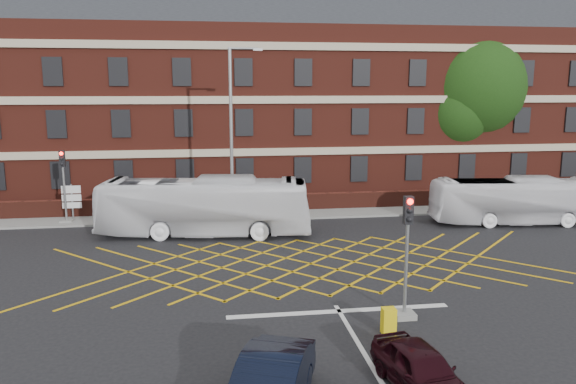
{
  "coord_description": "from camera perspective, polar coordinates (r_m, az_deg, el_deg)",
  "views": [
    {
      "loc": [
        -4.48,
        -21.85,
        7.85
      ],
      "look_at": [
        -1.11,
        1.5,
        3.42
      ],
      "focal_mm": 35.0,
      "sensor_mm": 36.0,
      "label": 1
    }
  ],
  "objects": [
    {
      "name": "ground",
      "position": [
        23.64,
        3.23,
        -8.77
      ],
      "size": [
        120.0,
        120.0,
        0.0
      ],
      "primitive_type": "plane",
      "color": "black",
      "rests_on": "ground"
    },
    {
      "name": "victorian_building",
      "position": [
        44.1,
        -2.09,
        10.61
      ],
      "size": [
        51.0,
        12.17,
        20.4
      ],
      "color": "#5C2117",
      "rests_on": "ground"
    },
    {
      "name": "boundary_wall",
      "position": [
        35.88,
        -0.86,
        -1.1
      ],
      "size": [
        56.0,
        0.5,
        1.1
      ],
      "primitive_type": "cube",
      "color": "#4D1D14",
      "rests_on": "ground"
    },
    {
      "name": "far_pavement",
      "position": [
        35.02,
        -0.65,
        -2.22
      ],
      "size": [
        60.0,
        3.0,
        0.12
      ],
      "primitive_type": "cube",
      "color": "slate",
      "rests_on": "ground"
    },
    {
      "name": "box_junction_hatching",
      "position": [
        25.5,
        2.34,
        -7.28
      ],
      "size": [
        8.22,
        8.22,
        0.02
      ],
      "primitive_type": "cube",
      "rotation": [
        0.0,
        0.0,
        0.79
      ],
      "color": "#CC990C",
      "rests_on": "ground"
    },
    {
      "name": "stop_line",
      "position": [
        20.45,
        5.21,
        -11.95
      ],
      "size": [
        8.0,
        0.3,
        0.02
      ],
      "primitive_type": "cube",
      "color": "silver",
      "rests_on": "ground"
    },
    {
      "name": "bus_left",
      "position": [
        30.26,
        -8.46,
        -1.46
      ],
      "size": [
        11.55,
        4.17,
        3.15
      ],
      "primitive_type": "imported",
      "rotation": [
        0.0,
        0.0,
        1.43
      ],
      "color": "white",
      "rests_on": "ground"
    },
    {
      "name": "bus_right",
      "position": [
        35.07,
        22.18,
        -0.83
      ],
      "size": [
        9.96,
        3.44,
        2.72
      ],
      "primitive_type": "imported",
      "rotation": [
        0.0,
        0.0,
        1.45
      ],
      "color": "white",
      "rests_on": "ground"
    },
    {
      "name": "car_maroon",
      "position": [
        15.65,
        13.39,
        -17.19
      ],
      "size": [
        2.03,
        3.84,
        1.24
      ],
      "primitive_type": "imported",
      "rotation": [
        0.0,
        0.0,
        0.16
      ],
      "color": "black",
      "rests_on": "ground"
    },
    {
      "name": "deciduous_tree",
      "position": [
        44.8,
        17.95,
        9.37
      ],
      "size": [
        8.19,
        8.11,
        11.88
      ],
      "color": "black",
      "rests_on": "ground"
    },
    {
      "name": "traffic_light_near",
      "position": [
        19.66,
        11.9,
        -7.63
      ],
      "size": [
        0.7,
        0.7,
        4.27
      ],
      "color": "slate",
      "rests_on": "ground"
    },
    {
      "name": "traffic_light_far",
      "position": [
        34.92,
        -21.73,
        -0.16
      ],
      "size": [
        0.7,
        0.7,
        4.27
      ],
      "color": "slate",
      "rests_on": "ground"
    },
    {
      "name": "street_lamp",
      "position": [
        31.18,
        -5.61,
        2.57
      ],
      "size": [
        2.25,
        1.0,
        9.93
      ],
      "color": "slate",
      "rests_on": "ground"
    },
    {
      "name": "direction_signs",
      "position": [
        35.53,
        -21.12,
        -0.58
      ],
      "size": [
        1.1,
        0.16,
        2.2
      ],
      "color": "gray",
      "rests_on": "ground"
    },
    {
      "name": "utility_cabinet",
      "position": [
        18.81,
        10.19,
        -12.77
      ],
      "size": [
        0.43,
        0.38,
        0.86
      ],
      "primitive_type": "cube",
      "color": "yellow",
      "rests_on": "ground"
    }
  ]
}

